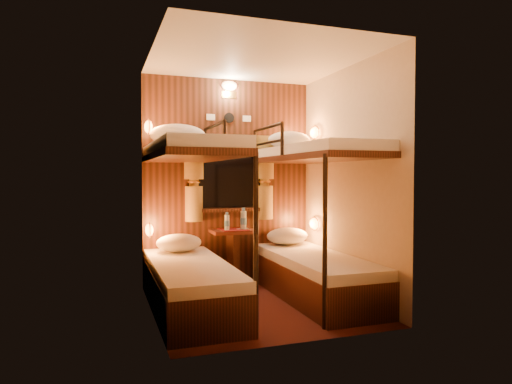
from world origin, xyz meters
name	(u,v)px	position (x,y,z in m)	size (l,w,h in m)	color
floor	(257,305)	(0.00, 0.00, 0.00)	(2.10, 2.10, 0.00)	#3D1110
ceiling	(257,58)	(0.00, 0.00, 2.40)	(2.10, 2.10, 0.00)	silver
wall_back	(228,182)	(0.00, 1.05, 1.20)	(2.40, 2.40, 0.00)	#C6B293
wall_front	(303,185)	(0.00, -1.05, 1.20)	(2.40, 2.40, 0.00)	#C6B293
wall_left	(152,183)	(-1.00, 0.00, 1.20)	(2.40, 2.40, 0.00)	#C6B293
wall_right	(348,182)	(1.00, 0.00, 1.20)	(2.40, 2.40, 0.00)	#C6B293
back_panel	(229,182)	(0.00, 1.04, 1.20)	(2.00, 0.03, 2.40)	black
bunk_left	(190,251)	(-0.65, 0.07, 0.56)	(0.72, 1.90, 1.82)	black
bunk_right	(314,244)	(0.65, 0.07, 0.56)	(0.72, 1.90, 1.82)	black
window	(229,183)	(0.00, 1.00, 1.18)	(1.00, 0.12, 0.79)	black
curtains	(230,176)	(0.00, 0.97, 1.26)	(1.10, 0.22, 1.00)	olive
back_fixtures	(229,92)	(0.00, 1.00, 2.25)	(0.54, 0.09, 0.48)	black
reading_lamps	(237,178)	(0.00, 0.70, 1.24)	(2.00, 0.20, 1.25)	orange
table	(233,250)	(0.00, 0.85, 0.41)	(0.50, 0.34, 0.66)	maroon
bottle_left	(227,223)	(-0.09, 0.80, 0.74)	(0.06, 0.06, 0.21)	#99BFE5
bottle_right	(243,220)	(0.12, 0.82, 0.76)	(0.07, 0.07, 0.25)	#99BFE5
sachet_a	(245,229)	(0.15, 0.89, 0.65)	(0.07, 0.05, 0.01)	silver
sachet_b	(240,229)	(0.08, 0.86, 0.65)	(0.07, 0.05, 0.01)	silver
pillow_lower_left	(179,243)	(-0.65, 0.69, 0.55)	(0.49, 0.35, 0.19)	silver
pillow_lower_right	(287,236)	(0.65, 0.79, 0.56)	(0.50, 0.36, 0.20)	silver
pillow_upper_left	(178,135)	(-0.65, 0.72, 1.71)	(0.60, 0.43, 0.23)	silver
pillow_upper_right	(289,140)	(0.65, 0.74, 1.69)	(0.51, 0.36, 0.20)	silver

